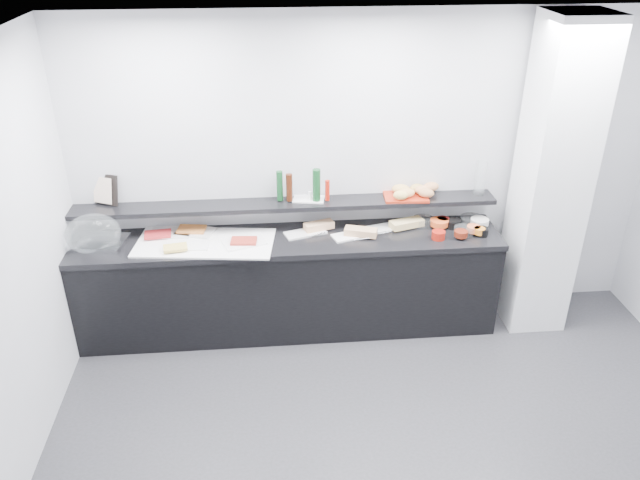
{
  "coord_description": "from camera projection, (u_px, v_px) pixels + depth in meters",
  "views": [
    {
      "loc": [
        -0.85,
        -2.96,
        3.35
      ],
      "look_at": [
        -0.45,
        1.45,
        1.0
      ],
      "focal_mm": 35.0,
      "sensor_mm": 36.0,
      "label": 1
    }
  ],
  "objects": [
    {
      "name": "linen_runner",
      "position": [
        205.0,
        243.0,
        5.16
      ],
      "size": [
        1.18,
        0.67,
        0.01
      ],
      "primitive_type": "cube",
      "rotation": [
        0.0,
        0.0,
        -0.12
      ],
      "color": "white",
      "rests_on": "counter_top"
    },
    {
      "name": "platter_salmon",
      "position": [
        195.0,
        232.0,
        5.31
      ],
      "size": [
        0.37,
        0.3,
        0.01
      ],
      "primitive_type": "cube",
      "rotation": [
        0.0,
        0.0,
        -0.33
      ],
      "color": "silver",
      "rests_on": "linen_runner"
    },
    {
      "name": "food_meat_b",
      "position": [
        244.0,
        241.0,
        5.12
      ],
      "size": [
        0.22,
        0.15,
        0.02
      ],
      "primitive_type": "cube",
      "rotation": [
        0.0,
        0.0,
        -0.08
      ],
      "color": "maroon",
      "rests_on": "platter_meat_b"
    },
    {
      "name": "ceiling",
      "position": [
        441.0,
        63.0,
        2.97
      ],
      "size": [
        5.0,
        5.0,
        0.0
      ],
      "primitive_type": "plane",
      "color": "white",
      "rests_on": "back_wall"
    },
    {
      "name": "fill_black_jam",
      "position": [
        443.0,
        221.0,
        5.44
      ],
      "size": [
        0.13,
        0.13,
        0.05
      ],
      "primitive_type": "cylinder",
      "rotation": [
        0.0,
        0.0,
        -0.35
      ],
      "color": "#63100E",
      "rests_on": "bowl_black_jam"
    },
    {
      "name": "platter_meat_a",
      "position": [
        171.0,
        232.0,
        5.3
      ],
      "size": [
        0.36,
        0.26,
        0.01
      ],
      "primitive_type": "cube",
      "rotation": [
        0.0,
        0.0,
        -0.09
      ],
      "color": "silver",
      "rests_on": "linen_runner"
    },
    {
      "name": "bottle_hot",
      "position": [
        327.0,
        190.0,
        5.26
      ],
      "size": [
        0.05,
        0.05,
        0.18
      ],
      "primitive_type": "cylinder",
      "rotation": [
        0.0,
        0.0,
        0.3
      ],
      "color": "#A7190B",
      "rests_on": "condiment_tray"
    },
    {
      "name": "food_salmon",
      "position": [
        192.0,
        229.0,
        5.31
      ],
      "size": [
        0.25,
        0.18,
        0.02
      ],
      "primitive_type": "cube",
      "rotation": [
        0.0,
        0.0,
        -0.14
      ],
      "color": "orange",
      "rests_on": "platter_salmon"
    },
    {
      "name": "fill_glass_cream",
      "position": [
        480.0,
        222.0,
        5.43
      ],
      "size": [
        0.19,
        0.19,
        0.05
      ],
      "primitive_type": "cylinder",
      "rotation": [
        0.0,
        0.0,
        0.24
      ],
      "color": "silver",
      "rests_on": "bowl_glass_cream"
    },
    {
      "name": "framed_print",
      "position": [
        105.0,
        189.0,
        5.21
      ],
      "size": [
        0.25,
        0.17,
        0.26
      ],
      "primitive_type": "cube",
      "rotation": [
        -0.21,
        0.0,
        -0.43
      ],
      "color": "black",
      "rests_on": "wall_shelf"
    },
    {
      "name": "food_meat_a",
      "position": [
        158.0,
        234.0,
        5.23
      ],
      "size": [
        0.23,
        0.16,
        0.02
      ],
      "primitive_type": "cube",
      "rotation": [
        0.0,
        0.0,
        0.1
      ],
      "color": "maroon",
      "rests_on": "platter_meat_a"
    },
    {
      "name": "sandwich_food_mid",
      "position": [
        361.0,
        232.0,
        5.26
      ],
      "size": [
        0.29,
        0.18,
        0.06
      ],
      "primitive_type": "cube",
      "rotation": [
        0.0,
        0.0,
        -0.3
      ],
      "color": "tan",
      "rests_on": "sandwich_plate_mid"
    },
    {
      "name": "bowl_red_jam",
      "position": [
        438.0,
        235.0,
        5.23
      ],
      "size": [
        0.11,
        0.11,
        0.07
      ],
      "primitive_type": "cylinder",
      "rotation": [
        0.0,
        0.0,
        0.01
      ],
      "color": "maroon",
      "rests_on": "counter_top"
    },
    {
      "name": "cloche_base",
      "position": [
        96.0,
        242.0,
        5.15
      ],
      "size": [
        0.53,
        0.4,
        0.04
      ],
      "primitive_type": "cube",
      "rotation": [
        0.0,
        0.0,
        -0.19
      ],
      "color": "#B9BCC0",
      "rests_on": "counter_top"
    },
    {
      "name": "ground",
      "position": [
        405.0,
        466.0,
        4.24
      ],
      "size": [
        5.0,
        5.0,
        0.0
      ],
      "primitive_type": "plane",
      "color": "#2D2D30",
      "rests_on": "ground"
    },
    {
      "name": "fill_glass_salmon",
      "position": [
        474.0,
        229.0,
        5.3
      ],
      "size": [
        0.15,
        0.15,
        0.05
      ],
      "primitive_type": "cylinder",
      "rotation": [
        0.0,
        0.0,
        0.42
      ],
      "color": "orange",
      "rests_on": "bowl_glass_salmon"
    },
    {
      "name": "back_wall",
      "position": [
        366.0,
        172.0,
        5.36
      ],
      "size": [
        5.0,
        0.02,
        2.7
      ],
      "primitive_type": "cube",
      "color": "#B6B8BE",
      "rests_on": "ground"
    },
    {
      "name": "bread_roll_midw",
      "position": [
        406.0,
        193.0,
        5.31
      ],
      "size": [
        0.17,
        0.12,
        0.08
      ],
      "primitive_type": "ellipsoid",
      "rotation": [
        0.0,
        0.0,
        0.17
      ],
      "color": "tan",
      "rests_on": "bread_tray"
    },
    {
      "name": "fill_glass_fruit",
      "position": [
        439.0,
        223.0,
        5.41
      ],
      "size": [
        0.21,
        0.21,
        0.05
      ],
      "primitive_type": "cylinder",
      "rotation": [
        0.0,
        0.0,
        -0.4
      ],
      "color": "#E1511E",
      "rests_on": "bowl_glass_fruit"
    },
    {
      "name": "bowl_glass_salmon",
      "position": [
        464.0,
        231.0,
        5.29
      ],
      "size": [
        0.17,
        0.17,
        0.07
      ],
      "primitive_type": "cylinder",
      "rotation": [
        0.0,
        0.0,
        0.02
      ],
      "color": "silver",
      "rests_on": "counter_top"
    },
    {
      "name": "sandwich_food_right",
      "position": [
        407.0,
        223.0,
        5.4
      ],
      "size": [
        0.31,
        0.2,
        0.06
      ],
      "primitive_type": "cube",
      "rotation": [
        0.0,
        0.0,
        0.3
      ],
      "color": "tan",
      "rests_on": "sandwich_plate_right"
    },
    {
      "name": "condiment_tray",
      "position": [
        309.0,
        199.0,
        5.34
      ],
      "size": [
        0.29,
        0.21,
        0.01
      ],
      "primitive_type": "cube",
      "rotation": [
        0.0,
        0.0,
        -0.18
      ],
      "color": "white",
      "rests_on": "wall_shelf"
    },
    {
      "name": "shaker_salt",
      "position": [
        310.0,
        195.0,
        5.31
      ],
      "size": [
        0.04,
        0.04,
        0.07
      ],
      "primitive_type": "cylinder",
      "rotation": [
        0.0,
        0.0,
        -0.28
      ],
      "color": "white",
      "rests_on": "condiment_tray"
    },
    {
      "name": "counter_top",
      "position": [
        288.0,
        241.0,
        5.27
      ],
      "size": [
        3.62,
        0.62,
        0.05
      ],
      "primitive_type": "cube",
      "color": "black",
      "rests_on": "buffet_cabinet"
    },
    {
      "name": "platter_meat_b",
      "position": [
        244.0,
        242.0,
        5.15
      ],
      "size": [
        0.39,
        0.32,
        0.01
      ],
      "primitive_type": "cube",
      "rotation": [
        0.0,
        0.0,
        0.33
      ],
      "color": "white",
      "rests_on": "linen_runner"
    },
    {
      "name": "bread_roll_se",
      "position": [
        426.0,
        193.0,
        5.32
      ],
      "size": [
        0.16,
        0.14,
        0.08
      ],
      "primitive_type": "ellipsoid",
      "rotation": [
        0.0,
        0.0,
        -0.39
      ],
      "color": "#AA7141",
      "rests_on": "bread_tray"
    },
    {
      "name": "bottle_brown",
      "position": [
        289.0,
        187.0,
        5.24
      ],
      "size": [
        0.06,
        0.06,
        0.24
      ],
      "primitive_type": "cylinder",
      "rotation": [
        0.0,
        0.0,
        -0.07
      ],
      "color": "#3A170A",
      "rests_on": "condiment_tray"
    },
    {
      "name": "bread_roll_n",
      "position": [
        417.0,
        188.0,
        5.4
      ],
      "size": [
        0.13,
        0.09,
        0.08
      ],
      "primitive_type": "ellipsoid",
      "rotation": [
        0.0,
        0.0,
        0.06
      ],
      "color": "#AD8742",
      "rests_on": "bread_tray"
    },
    {
      "name": "platter_cheese",
      "position": [
        193.0,
        245.0,
        5.09
      ],
      "size": [
        0.27,
        0.19,
        0.01
      ],
      "primitive_type": "cube",
      "rotation": [
        0.0,
        0.0,
        -0.07
      ],
      "color": "white",
      "rests_on": "linen_runner"
    },
    {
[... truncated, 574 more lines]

